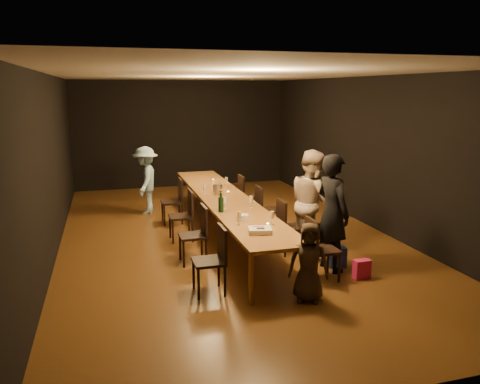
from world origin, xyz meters
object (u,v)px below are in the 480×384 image
object	(u,v)px
chair_left_0	(209,261)
ice_bucket	(218,189)
champagne_bottle	(221,201)
birthday_cake	(260,230)
plate_stack	(243,218)
chair_right_2	(268,209)
man_blue	(146,180)
chair_right_0	(323,249)
table	(225,200)
woman_birthday	(332,213)
chair_right_3	(250,196)
chair_left_3	(172,201)
chair_left_2	(181,216)
chair_left_1	(193,235)
chair_right_1	(292,226)
woman_tan	(312,203)
child	(309,262)

from	to	relation	value
chair_left_0	ice_bucket	size ratio (longest dim) A/B	4.70
ice_bucket	champagne_bottle	bearing A→B (deg)	-101.07
birthday_cake	plate_stack	distance (m)	0.66
chair_right_2	man_blue	size ratio (longest dim) A/B	0.62
chair_left_0	man_blue	bearing A→B (deg)	5.44
chair_right_0	champagne_bottle	xyz separation A→B (m)	(-1.18, 1.41, 0.47)
table	woman_birthday	world-z (taller)	woman_birthday
chair_right_3	chair_left_3	world-z (taller)	same
chair_left_2	woman_birthday	xyz separation A→B (m)	(2.00, -2.07, 0.44)
chair_left_3	plate_stack	world-z (taller)	chair_left_3
chair_right_0	chair_right_2	world-z (taller)	same
chair_right_3	champagne_bottle	bearing A→B (deg)	-28.33
chair_right_3	ice_bucket	xyz separation A→B (m)	(-0.91, -0.84, 0.38)
chair_left_1	woman_birthday	bearing A→B (deg)	-113.41
chair_right_2	champagne_bottle	size ratio (longest dim) A/B	2.49
chair_right_1	woman_tan	world-z (taller)	woman_tan
chair_left_1	woman_birthday	distance (m)	2.22
chair_left_3	plate_stack	distance (m)	2.92
plate_stack	ice_bucket	distance (m)	1.97
chair_left_2	chair_left_3	distance (m)	1.20
chair_right_0	chair_left_3	world-z (taller)	same
child	chair_right_1	bearing A→B (deg)	99.12
man_blue	child	xyz separation A→B (m)	(1.64, -5.17, -0.22)
chair_left_2	chair_right_0	bearing A→B (deg)	-144.69
chair_right_0	plate_stack	world-z (taller)	chair_right_0
table	chair_left_3	xyz separation A→B (m)	(-0.85, 1.20, -0.24)
woman_birthday	birthday_cake	distance (m)	1.25
chair_right_3	birthday_cake	world-z (taller)	chair_right_3
chair_left_2	champagne_bottle	world-z (taller)	champagne_bottle
chair_right_2	chair_left_2	xyz separation A→B (m)	(-1.70, 0.00, 0.00)
table	chair_left_1	bearing A→B (deg)	-125.31
chair_right_1	champagne_bottle	size ratio (longest dim) A/B	2.49
chair_right_2	chair_left_0	xyz separation A→B (m)	(-1.70, -2.40, 0.00)
woman_birthday	man_blue	xyz separation A→B (m)	(-2.44, 4.24, -0.15)
plate_stack	chair_left_0	bearing A→B (deg)	-131.99
woman_birthday	woman_tan	size ratio (longest dim) A/B	1.02
champagne_bottle	man_blue	bearing A→B (deg)	106.85
chair_right_1	plate_stack	world-z (taller)	chair_right_1
chair_left_1	ice_bucket	xyz separation A→B (m)	(0.79, 1.56, 0.38)
chair_right_1	woman_birthday	size ratio (longest dim) A/B	0.51
champagne_bottle	chair_right_1	bearing A→B (deg)	-10.30
chair_left_3	chair_left_0	bearing A→B (deg)	-180.00
chair_left_1	chair_left_3	world-z (taller)	same
chair_right_0	chair_right_2	distance (m)	2.40
chair_right_3	chair_left_0	size ratio (longest dim) A/B	1.00
table	chair_right_0	xyz separation A→B (m)	(0.85, -2.40, -0.24)
chair_right_2	ice_bucket	bearing A→B (deg)	-111.52
chair_right_2	chair_left_2	bearing A→B (deg)	-90.00
chair_left_2	chair_left_3	size ratio (longest dim) A/B	1.00
table	champagne_bottle	bearing A→B (deg)	-108.41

